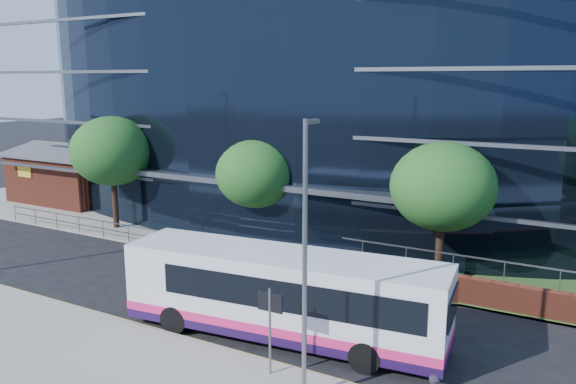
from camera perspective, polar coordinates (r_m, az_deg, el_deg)
The scene contains 14 objects.
ground at distance 21.99m, azimuth -9.99°, elevation -13.42°, with size 200.00×200.00×0.00m, color black.
kerb at distance 21.27m, azimuth -11.74°, elevation -14.14°, with size 80.00×0.25×0.16m, color gray.
yellow_line_outer at distance 21.44m, azimuth -11.37°, elevation -14.14°, with size 80.00×0.08×0.01m, color gold.
yellow_line_inner at distance 21.54m, azimuth -11.10°, elevation -14.00°, with size 80.00×0.08×0.01m, color gold.
far_forecourt at distance 33.63m, azimuth -6.16°, elevation -4.37°, with size 50.00×8.00×0.10m, color gray.
glass_office at distance 39.92m, azimuth 4.28°, elevation 9.72°, with size 44.00×23.10×16.00m.
brick_pavilion at distance 45.77m, azimuth -20.96°, elevation 1.58°, with size 8.60×6.66×4.40m.
guard_railings at distance 31.65m, azimuth -13.36°, elevation -4.19°, with size 24.00×0.05×1.10m.
street_sign at distance 17.54m, azimuth -1.84°, elevation -12.20°, with size 0.85×0.09×2.80m.
tree_far_a at distance 35.73m, azimuth -17.45°, elevation 3.98°, with size 4.95×4.95×6.98m.
tree_far_b at distance 29.86m, azimuth -3.28°, elevation 1.85°, with size 4.29×4.29×6.05m.
tree_far_c at distance 25.46m, azimuth 15.46°, elevation 0.51°, with size 4.62×4.62×6.51m.
streetlight_east at distance 15.56m, azimuth 1.76°, elevation -6.30°, with size 0.15×0.77×8.00m.
city_bus at distance 20.19m, azimuth -0.30°, elevation -10.37°, with size 11.91×3.88×3.17m.
Camera 1 is at (12.79, -15.35, 9.18)m, focal length 35.00 mm.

